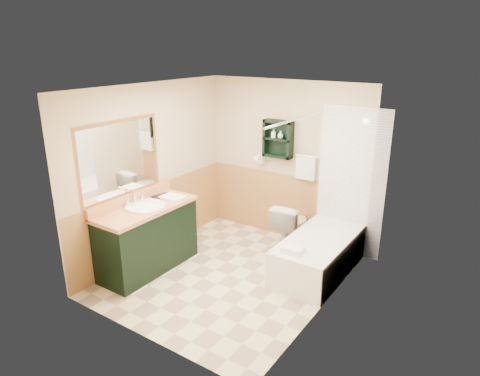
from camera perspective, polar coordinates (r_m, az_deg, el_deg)
name	(u,v)px	position (r m, az deg, el deg)	size (l,w,h in m)	color
floor	(229,275)	(5.72, -1.49, -11.51)	(3.00, 3.00, 0.00)	beige
back_wall	(287,161)	(6.46, 6.27, 3.56)	(2.60, 0.04, 2.40)	beige
left_wall	(150,171)	(6.05, -11.85, 2.21)	(0.04, 3.00, 2.40)	beige
right_wall	(330,211)	(4.62, 11.87, -3.00)	(0.04, 3.00, 2.40)	beige
ceiling	(227,86)	(4.96, -1.73, 13.42)	(2.60, 3.00, 0.04)	white
wainscot_left	(156,218)	(6.25, -11.20, -4.00)	(2.98, 2.98, 1.00)	tan
wainscot_back	(284,205)	(6.65, 5.91, -2.33)	(2.58, 2.58, 1.00)	tan
mirror_frame	(120,159)	(5.58, -15.70, 3.71)	(1.30, 1.30, 1.00)	#945430
mirror_glass	(120,159)	(5.57, -15.67, 3.71)	(1.20, 1.20, 0.90)	white
tile_right	(350,203)	(5.35, 14.47, -1.89)	(1.50, 1.50, 2.10)	white
tile_back	(351,183)	(6.07, 14.57, 0.59)	(0.95, 0.95, 2.10)	white
tile_accent	(355,133)	(5.12, 15.13, 7.07)	(1.50, 1.50, 0.10)	#144626
wall_shelf	(278,139)	(6.32, 5.08, 6.54)	(0.45, 0.15, 0.55)	black
hair_dryer	(261,159)	(6.57, 2.81, 3.92)	(0.10, 0.24, 0.18)	white
towel_bar	(307,156)	(6.21, 8.87, 4.26)	(0.40, 0.06, 0.40)	white
curtain_rod	(298,118)	(5.38, 7.71, 9.17)	(0.03, 0.03, 1.60)	silver
shower_curtain	(301,180)	(5.73, 8.13, 1.00)	(1.05, 1.05, 1.70)	beige
vanity	(148,238)	(5.80, -12.21, -6.53)	(0.59, 1.40, 0.89)	black
bathtub	(318,255)	(5.77, 10.42, -8.76)	(0.73, 1.50, 0.49)	white
toilet	(291,226)	(6.30, 6.84, -5.06)	(0.40, 0.72, 0.70)	white
counter_towel	(173,198)	(5.83, -8.96, -1.26)	(0.30, 0.24, 0.04)	white
vanity_book	(158,187)	(5.97, -10.93, 0.09)	(0.17, 0.02, 0.23)	black
tub_towel	(293,249)	(5.24, 7.10, -8.13)	(0.25, 0.21, 0.07)	white
soap_bottle_a	(274,135)	(6.34, 4.51, 7.00)	(0.06, 0.12, 0.06)	white
soap_bottle_b	(281,135)	(6.29, 5.42, 6.99)	(0.08, 0.11, 0.08)	white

